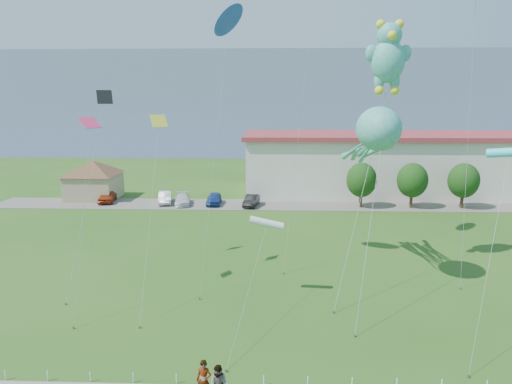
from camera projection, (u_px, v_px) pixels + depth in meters
ground at (285, 369)px, 22.01m from camera, size 160.00×160.00×0.00m
parking_strip at (277, 205)px, 56.29m from camera, size 70.00×6.00×0.06m
hill_ridge at (275, 101)px, 137.05m from camera, size 160.00×50.00×25.00m
pavilion at (93, 176)px, 59.46m from camera, size 9.20×9.20×5.00m
warehouse at (464, 163)px, 63.39m from camera, size 61.00×15.00×8.20m
rope_fence at (286, 381)px, 20.69m from camera, size 26.05×0.05×0.50m
tree_near at (362, 180)px, 54.29m from camera, size 3.60×3.60×5.47m
tree_mid at (412, 180)px, 54.09m from camera, size 3.60×3.60×5.47m
tree_far at (464, 181)px, 53.88m from camera, size 3.60×3.60×5.47m
pedestrian_left at (204, 380)px, 19.49m from camera, size 0.72×0.52×1.82m
parked_car_red at (107, 196)px, 57.69m from camera, size 2.53×4.78×1.55m
parked_car_silver at (165, 197)px, 57.02m from camera, size 2.35×4.61×1.45m
parked_car_white at (182, 199)px, 56.27m from camera, size 2.50×4.61×1.27m
parked_car_blue at (214, 199)px, 56.37m from camera, size 1.76×4.21×1.42m
parked_car_black at (251, 201)px, 55.46m from camera, size 2.03×4.25×1.35m
octopus_kite at (374, 139)px, 31.07m from camera, size 3.82×14.04×12.37m
teddy_bear_kite at (388, 56)px, 32.24m from camera, size 6.02×8.98×18.28m
small_kite_black at (100, 120)px, 33.08m from camera, size 1.34×8.17×13.41m
small_kite_cyan at (509, 154)px, 24.64m from camera, size 3.87×6.71×10.43m
small_kite_blue at (227, 27)px, 31.80m from camera, size 2.48×6.67×18.91m
small_kite_white at (266, 224)px, 29.25m from camera, size 2.11×9.91×5.44m
small_kite_pink at (88, 144)px, 28.19m from camera, size 1.29×5.63×11.82m
small_kite_yellow at (157, 142)px, 31.25m from camera, size 1.29×9.11×11.75m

